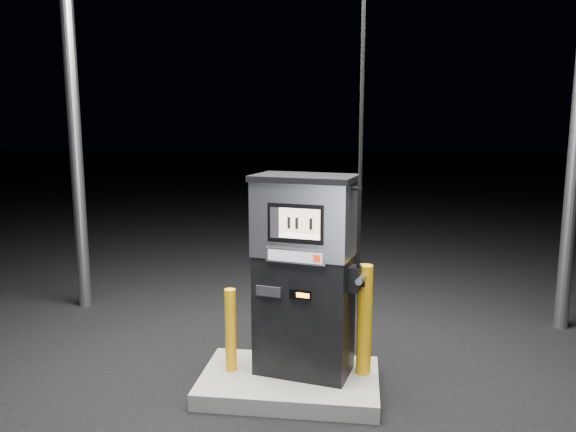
# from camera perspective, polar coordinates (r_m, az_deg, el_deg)

# --- Properties ---
(ground) EXTENTS (80.00, 80.00, 0.00)m
(ground) POSITION_cam_1_polar(r_m,az_deg,el_deg) (5.36, 0.17, -17.26)
(ground) COLOR black
(ground) RESTS_ON ground
(pump_island) EXTENTS (1.60, 1.00, 0.15)m
(pump_island) POSITION_cam_1_polar(r_m,az_deg,el_deg) (5.33, 0.17, -16.54)
(pump_island) COLOR slate
(pump_island) RESTS_ON ground
(fuel_dispenser) EXTENTS (1.04, 0.71, 3.76)m
(fuel_dispenser) POSITION_cam_1_polar(r_m,az_deg,el_deg) (5.05, 1.71, -5.83)
(fuel_dispenser) COLOR black
(fuel_dispenser) RESTS_ON pump_island
(bollard_left) EXTENTS (0.14, 0.14, 0.77)m
(bollard_left) POSITION_cam_1_polar(r_m,az_deg,el_deg) (5.27, -5.85, -11.44)
(bollard_left) COLOR #F6A80D
(bollard_left) RESTS_ON pump_island
(bollard_right) EXTENTS (0.15, 0.15, 1.01)m
(bollard_right) POSITION_cam_1_polar(r_m,az_deg,el_deg) (5.18, 7.75, -10.41)
(bollard_right) COLOR #F6A80D
(bollard_right) RESTS_ON pump_island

